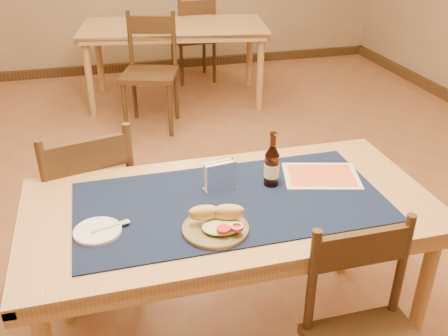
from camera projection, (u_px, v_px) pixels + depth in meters
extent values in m
cube|color=brown|center=(194.00, 241.00, 3.00)|extent=(6.00, 7.00, 0.02)
cylinder|color=#AD8451|center=(421.00, 301.00, 2.03)|extent=(0.06, 0.06, 0.71)
cylinder|color=#AD8451|center=(58.00, 261.00, 2.25)|extent=(0.06, 0.06, 0.71)
cylinder|color=#AD8451|center=(348.00, 216.00, 2.58)|extent=(0.06, 0.06, 0.71)
cube|color=#AD8451|center=(231.00, 206.00, 1.96)|extent=(1.60, 0.80, 0.04)
cube|color=#0F1C39|center=(231.00, 201.00, 1.95)|extent=(1.20, 0.60, 0.01)
cube|color=#402B16|center=(134.00, 67.00, 5.92)|extent=(6.00, 0.06, 0.10)
cylinder|color=#AD8451|center=(89.00, 79.00, 4.55)|extent=(0.07, 0.07, 0.71)
cylinder|color=#AD8451|center=(260.00, 74.00, 4.68)|extent=(0.07, 0.07, 0.71)
cylinder|color=#AD8451|center=(99.00, 58.00, 5.17)|extent=(0.07, 0.07, 0.71)
cylinder|color=#AD8451|center=(250.00, 54.00, 5.30)|extent=(0.07, 0.07, 0.71)
cube|color=#AD8451|center=(174.00, 27.00, 4.75)|extent=(1.85, 1.14, 0.04)
cylinder|color=#402B16|center=(116.00, 215.00, 2.80)|extent=(0.04, 0.04, 0.46)
cylinder|color=#402B16|center=(49.00, 234.00, 2.65)|extent=(0.04, 0.04, 0.46)
cylinder|color=#402B16|center=(138.00, 252.00, 2.51)|extent=(0.04, 0.04, 0.46)
cylinder|color=#402B16|center=(64.00, 274.00, 2.36)|extent=(0.04, 0.04, 0.46)
cube|color=#402B16|center=(86.00, 205.00, 2.47)|extent=(0.52, 0.52, 0.04)
cube|color=#402B16|center=(87.00, 156.00, 2.15)|extent=(0.37, 0.11, 0.14)
cylinder|color=#402B16|center=(131.00, 171.00, 2.28)|extent=(0.04, 0.04, 0.47)
cylinder|color=#402B16|center=(48.00, 191.00, 2.13)|extent=(0.04, 0.04, 0.47)
cube|color=#402B16|center=(362.00, 248.00, 1.68)|extent=(0.34, 0.03, 0.13)
cylinder|color=#402B16|center=(312.00, 283.00, 1.69)|extent=(0.03, 0.03, 0.44)
cylinder|color=#402B16|center=(401.00, 267.00, 1.77)|extent=(0.03, 0.03, 0.44)
cylinder|color=#402B16|center=(125.00, 109.00, 4.21)|extent=(0.04, 0.04, 0.48)
cylinder|color=#402B16|center=(170.00, 110.00, 4.19)|extent=(0.04, 0.04, 0.48)
cylinder|color=#402B16|center=(135.00, 93.00, 4.55)|extent=(0.04, 0.04, 0.48)
cylinder|color=#402B16|center=(176.00, 94.00, 4.53)|extent=(0.04, 0.04, 0.48)
cube|color=#402B16|center=(150.00, 75.00, 4.25)|extent=(0.56, 0.56, 0.04)
cube|color=#402B16|center=(151.00, 25.00, 4.26)|extent=(0.38, 0.15, 0.15)
cylinder|color=#402B16|center=(130.00, 40.00, 4.33)|extent=(0.04, 0.04, 0.49)
cylinder|color=#402B16|center=(174.00, 40.00, 4.31)|extent=(0.04, 0.04, 0.49)
cylinder|color=#402B16|center=(204.00, 53.00, 5.77)|extent=(0.04, 0.04, 0.46)
cylinder|color=#402B16|center=(173.00, 56.00, 5.66)|extent=(0.04, 0.04, 0.46)
cylinder|color=#402B16|center=(214.00, 62.00, 5.46)|extent=(0.04, 0.04, 0.46)
cylinder|color=#402B16|center=(182.00, 65.00, 5.35)|extent=(0.04, 0.04, 0.46)
cube|color=#402B16|center=(193.00, 38.00, 5.45)|extent=(0.46, 0.46, 0.04)
cube|color=#402B16|center=(197.00, 8.00, 5.12)|extent=(0.37, 0.06, 0.14)
cylinder|color=#402B16|center=(214.00, 19.00, 5.23)|extent=(0.04, 0.04, 0.47)
cylinder|color=#402B16|center=(180.00, 21.00, 5.12)|extent=(0.04, 0.04, 0.47)
cylinder|color=brown|center=(215.00, 229.00, 1.77)|extent=(0.24, 0.24, 0.01)
torus|color=brown|center=(215.00, 228.00, 1.77)|extent=(0.24, 0.24, 0.01)
ellipsoid|color=beige|center=(222.00, 226.00, 1.76)|extent=(0.15, 0.12, 0.03)
ellipsoid|color=#DDB769|center=(203.00, 213.00, 1.77)|extent=(0.11, 0.05, 0.06)
ellipsoid|color=#DDB769|center=(229.00, 212.00, 1.77)|extent=(0.11, 0.07, 0.06)
cylinder|color=red|center=(224.00, 229.00, 1.71)|extent=(0.05, 0.05, 0.01)
cylinder|color=red|center=(237.00, 228.00, 1.72)|extent=(0.04, 0.04, 0.01)
torus|color=beige|center=(237.00, 226.00, 1.71)|extent=(0.05, 0.05, 0.01)
cylinder|color=silver|center=(98.00, 231.00, 1.76)|extent=(0.17, 0.17, 0.01)
torus|color=silver|center=(97.00, 230.00, 1.76)|extent=(0.17, 0.17, 0.01)
cube|color=#92C96E|center=(106.00, 228.00, 1.77)|extent=(0.11, 0.04, 0.00)
cube|color=#92C96E|center=(125.00, 222.00, 1.80)|extent=(0.04, 0.03, 0.00)
cylinder|color=#44190C|center=(272.00, 170.00, 2.03)|extent=(0.06, 0.06, 0.14)
cone|color=#44190C|center=(272.00, 151.00, 1.99)|extent=(0.06, 0.06, 0.04)
cylinder|color=#44190C|center=(273.00, 141.00, 1.97)|extent=(0.02, 0.02, 0.05)
cylinder|color=#44190C|center=(273.00, 134.00, 1.96)|extent=(0.03, 0.03, 0.01)
cylinder|color=#FDF9CA|center=(272.00, 170.00, 2.03)|extent=(0.06, 0.06, 0.06)
cube|color=white|center=(220.00, 188.00, 2.03)|extent=(0.14, 0.07, 0.00)
cube|color=white|center=(222.00, 177.00, 1.99)|extent=(0.13, 0.02, 0.12)
cube|color=white|center=(218.00, 173.00, 2.02)|extent=(0.13, 0.02, 0.12)
cube|color=silver|center=(220.00, 176.00, 2.01)|extent=(0.13, 0.05, 0.11)
cube|color=#43ACD6|center=(222.00, 176.00, 1.99)|extent=(0.09, 0.01, 0.04)
cube|color=beige|center=(321.00, 176.00, 2.12)|extent=(0.36, 0.30, 0.00)
cube|color=#D66237|center=(321.00, 175.00, 2.12)|extent=(0.31, 0.25, 0.00)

